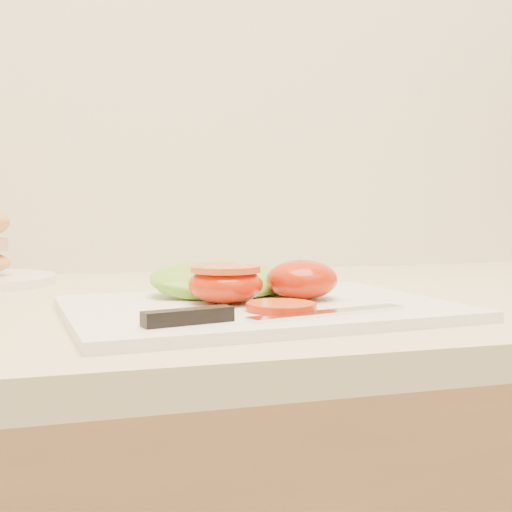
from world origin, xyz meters
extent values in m
cube|color=beige|center=(0.00, 1.98, 1.35)|extent=(4.00, 0.05, 2.70)
cube|color=silver|center=(-0.61, 1.54, 0.94)|extent=(0.38, 0.29, 0.01)
ellipsoid|color=#B21D00|center=(-0.56, 1.56, 0.96)|extent=(0.07, 0.07, 0.04)
ellipsoid|color=#B21D00|center=(-0.64, 1.55, 0.96)|extent=(0.07, 0.07, 0.04)
cylinder|color=red|center=(-0.64, 1.55, 0.97)|extent=(0.07, 0.07, 0.01)
cylinder|color=orange|center=(-0.60, 1.49, 0.94)|extent=(0.06, 0.06, 0.01)
ellipsoid|color=#73C634|center=(-0.63, 1.61, 0.95)|extent=(0.17, 0.14, 0.03)
ellipsoid|color=#73C634|center=(-0.58, 1.62, 0.95)|extent=(0.15, 0.15, 0.03)
cube|color=silver|center=(-0.57, 1.46, 0.94)|extent=(0.15, 0.06, 0.00)
cube|color=black|center=(-0.69, 1.45, 0.95)|extent=(0.08, 0.03, 0.01)
camera|label=1|loc=(-0.78, 0.95, 1.03)|focal=45.00mm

